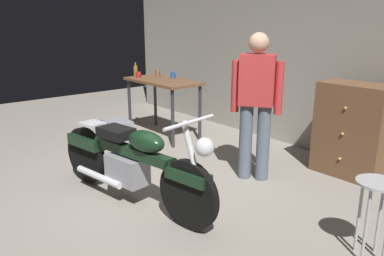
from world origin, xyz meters
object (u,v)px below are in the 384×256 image
object	(u,v)px
wooden_dresser	(353,130)
bottle	(136,71)
person_standing	(256,101)
mug_blue_enamel	(173,75)
mug_red_diner	(139,75)
shop_stool	(376,199)
storage_bin	(118,131)
mug_brown_stoneware	(158,74)
motorcycle	(131,161)

from	to	relation	value
wooden_dresser	bottle	distance (m)	3.46
person_standing	mug_blue_enamel	world-z (taller)	person_standing
person_standing	mug_red_diner	bearing A→B (deg)	-35.26
shop_stool	mug_blue_enamel	distance (m)	3.87
mug_red_diner	bottle	bearing A→B (deg)	169.31
shop_stool	person_standing	bearing A→B (deg)	162.90
wooden_dresser	storage_bin	distance (m)	3.29
mug_brown_stoneware	bottle	xyz separation A→B (m)	(-0.28, -0.25, 0.04)
mug_blue_enamel	bottle	xyz separation A→B (m)	(-0.55, -0.35, 0.04)
shop_stool	mug_red_diner	xyz separation A→B (m)	(-4.15, 0.57, 0.45)
person_standing	mug_brown_stoneware	world-z (taller)	person_standing
mug_brown_stoneware	mug_red_diner	distance (m)	0.32
motorcycle	storage_bin	distance (m)	2.08
mug_red_diner	storage_bin	bearing A→B (deg)	-63.60
mug_brown_stoneware	wooden_dresser	bearing A→B (deg)	11.43
motorcycle	shop_stool	distance (m)	2.20
bottle	mug_red_diner	bearing A→B (deg)	-10.69
person_standing	bottle	size ratio (longest dim) A/B	6.93
person_standing	wooden_dresser	world-z (taller)	person_standing
person_standing	mug_brown_stoneware	distance (m)	2.41
motorcycle	wooden_dresser	bearing A→B (deg)	57.51
storage_bin	mug_blue_enamel	distance (m)	1.25
person_standing	mug_red_diner	world-z (taller)	person_standing
shop_stool	mug_red_diner	distance (m)	4.22
person_standing	shop_stool	size ratio (longest dim) A/B	2.61
shop_stool	wooden_dresser	bearing A→B (deg)	123.04
motorcycle	shop_stool	world-z (taller)	motorcycle
storage_bin	mug_brown_stoneware	bearing A→B (deg)	99.17
person_standing	mug_blue_enamel	xyz separation A→B (m)	(-2.11, 0.45, 0.03)
mug_red_diner	shop_stool	bearing A→B (deg)	-7.85
motorcycle	mug_red_diner	size ratio (longest dim) A/B	18.91
storage_bin	mug_blue_enamel	size ratio (longest dim) A/B	3.94
mug_blue_enamel	bottle	distance (m)	0.66
motorcycle	bottle	distance (m)	2.78
storage_bin	mug_red_diner	distance (m)	1.02
shop_stool	storage_bin	world-z (taller)	shop_stool
motorcycle	person_standing	size ratio (longest dim) A/B	1.30
storage_bin	bottle	distance (m)	1.11
motorcycle	bottle	xyz separation A→B (m)	(-2.27, 1.51, 0.55)
shop_stool	mug_brown_stoneware	xyz separation A→B (m)	(-4.00, 0.85, 0.46)
shop_stool	mug_brown_stoneware	size ratio (longest dim) A/B	5.37
wooden_dresser	motorcycle	bearing A→B (deg)	-113.81
person_standing	wooden_dresser	xyz separation A→B (m)	(0.67, 0.97, -0.38)
storage_bin	mug_red_diner	bearing A→B (deg)	116.40
mug_blue_enamel	mug_brown_stoneware	distance (m)	0.29
motorcycle	bottle	size ratio (longest dim) A/B	9.03
person_standing	mug_blue_enamel	size ratio (longest dim) A/B	14.95
storage_bin	bottle	xyz separation A→B (m)	(-0.42, 0.62, 0.83)
mug_blue_enamel	shop_stool	bearing A→B (deg)	-14.28
person_standing	mug_red_diner	xyz separation A→B (m)	(-2.54, 0.08, 0.02)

